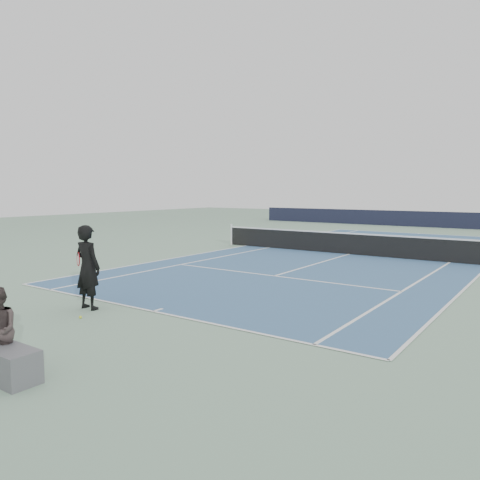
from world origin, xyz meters
The scene contains 6 objects.
ground centered at (0.00, 0.00, 0.00)m, with size 80.00×80.00×0.00m, color gray.
court_surface centered at (0.00, 0.00, 0.01)m, with size 10.97×23.77×0.01m, color #395E88.
tennis_net centered at (0.00, 0.00, 0.50)m, with size 12.90×0.10×1.07m.
windscreen_far centered at (0.00, 17.88, 0.60)m, with size 30.00×0.25×1.20m, color black.
tennis_player centered at (-1.46, -12.56, 1.00)m, with size 0.84×0.57×2.01m.
tennis_ball centered at (-0.91, -13.20, 0.03)m, with size 0.06×0.06×0.06m, color yellow.
Camera 1 is at (7.75, -19.42, 2.82)m, focal length 35.00 mm.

